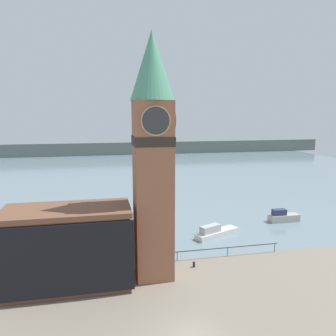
{
  "coord_description": "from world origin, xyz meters",
  "views": [
    {
      "loc": [
        -6.13,
        -21.18,
        16.34
      ],
      "look_at": [
        -0.23,
        7.42,
        11.52
      ],
      "focal_mm": 35.0,
      "sensor_mm": 36.0,
      "label": 1
    }
  ],
  "objects_px": {
    "clock_tower": "(153,152)",
    "mooring_bollard_near": "(194,264)",
    "pier_building": "(68,247)",
    "boat_near": "(215,232)",
    "boat_far": "(283,217)"
  },
  "relations": [
    {
      "from": "clock_tower",
      "to": "boat_near",
      "type": "xyz_separation_m",
      "value": [
        9.8,
        8.9,
        -12.14
      ]
    },
    {
      "from": "boat_far",
      "to": "boat_near",
      "type": "bearing_deg",
      "value": -163.22
    },
    {
      "from": "boat_far",
      "to": "mooring_bollard_near",
      "type": "distance_m",
      "value": 21.34
    },
    {
      "from": "pier_building",
      "to": "mooring_bollard_near",
      "type": "bearing_deg",
      "value": 5.42
    },
    {
      "from": "boat_far",
      "to": "mooring_bollard_near",
      "type": "relative_size",
      "value": 7.4
    },
    {
      "from": "pier_building",
      "to": "mooring_bollard_near",
      "type": "height_order",
      "value": "pier_building"
    },
    {
      "from": "pier_building",
      "to": "boat_far",
      "type": "xyz_separation_m",
      "value": [
        30.47,
        13.16,
        -3.11
      ]
    },
    {
      "from": "pier_building",
      "to": "boat_near",
      "type": "height_order",
      "value": "pier_building"
    },
    {
      "from": "pier_building",
      "to": "boat_far",
      "type": "relative_size",
      "value": 2.53
    },
    {
      "from": "pier_building",
      "to": "mooring_bollard_near",
      "type": "relative_size",
      "value": 18.73
    },
    {
      "from": "clock_tower",
      "to": "mooring_bollard_near",
      "type": "relative_size",
      "value": 37.63
    },
    {
      "from": "clock_tower",
      "to": "pier_building",
      "type": "bearing_deg",
      "value": -177.56
    },
    {
      "from": "pier_building",
      "to": "mooring_bollard_near",
      "type": "distance_m",
      "value": 13.32
    },
    {
      "from": "boat_far",
      "to": "mooring_bollard_near",
      "type": "bearing_deg",
      "value": -146.65
    },
    {
      "from": "clock_tower",
      "to": "mooring_bollard_near",
      "type": "bearing_deg",
      "value": 10.75
    }
  ]
}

